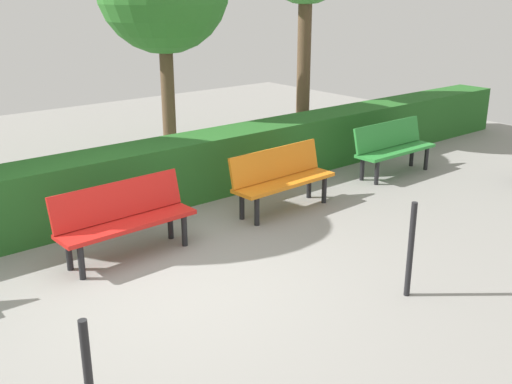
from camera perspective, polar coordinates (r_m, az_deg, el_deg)
The scene contains 6 objects.
ground_plane at distance 6.53m, azimuth -8.27°, elevation -8.26°, with size 20.10×20.10×0.00m, color gray.
bench_green at distance 10.17m, azimuth 12.88°, elevation 4.32°, with size 1.60×0.47×0.86m.
bench_orange at distance 8.29m, azimuth 2.40°, elevation 1.50°, with size 1.62×0.53×0.86m.
bench_red at distance 7.00m, azimuth -12.43°, elevation -2.27°, with size 1.64×0.52×0.86m.
hedge_row at distance 8.59m, azimuth -9.23°, elevation 1.65°, with size 16.10×0.74×0.90m, color #266023.
railing_post_mid at distance 6.14m, azimuth 14.48°, elevation -5.35°, with size 0.06×0.06×1.00m, color black.
Camera 1 is at (2.94, 5.02, 2.95)m, focal length 42.06 mm.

